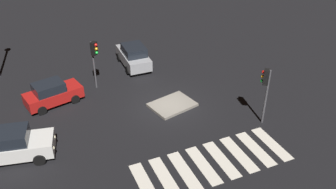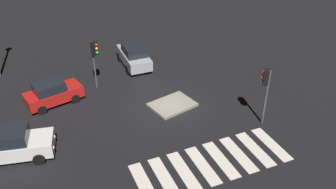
{
  "view_description": "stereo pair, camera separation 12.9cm",
  "coord_description": "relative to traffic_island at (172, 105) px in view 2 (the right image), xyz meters",
  "views": [
    {
      "loc": [
        -8.37,
        -18.97,
        13.73
      ],
      "look_at": [
        0.0,
        0.0,
        1.0
      ],
      "focal_mm": 38.65,
      "sensor_mm": 36.0,
      "label": 1
    },
    {
      "loc": [
        -8.25,
        -19.02,
        13.73
      ],
      "look_at": [
        0.0,
        0.0,
        1.0
      ],
      "focal_mm": 38.65,
      "sensor_mm": 36.0,
      "label": 2
    }
  ],
  "objects": [
    {
      "name": "ground_plane",
      "position": [
        -0.32,
        0.01,
        -0.09
      ],
      "size": [
        80.0,
        80.0,
        0.0
      ],
      "primitive_type": "plane",
      "color": "black"
    },
    {
      "name": "traffic_light_west",
      "position": [
        -4.06,
        4.51,
        2.71
      ],
      "size": [
        0.54,
        0.53,
        3.7
      ],
      "rotation": [
        0.0,
        0.0,
        -0.88
      ],
      "color": "#47474C",
      "rests_on": "ground"
    },
    {
      "name": "crosswalk_near",
      "position": [
        -0.32,
        -6.12,
        -0.08
      ],
      "size": [
        8.75,
        3.2,
        0.02
      ],
      "color": "silver",
      "rests_on": "ground"
    },
    {
      "name": "traffic_island",
      "position": [
        0.0,
        0.0,
        0.0
      ],
      "size": [
        3.33,
        2.79,
        0.18
      ],
      "color": "gray",
      "rests_on": "ground"
    },
    {
      "name": "car_white",
      "position": [
        -10.23,
        -1.27,
        0.81
      ],
      "size": [
        4.44,
        2.62,
        1.83
      ],
      "rotation": [
        0.0,
        0.0,
        -0.21
      ],
      "color": "silver",
      "rests_on": "ground"
    },
    {
      "name": "car_red",
      "position": [
        -7.42,
        3.6,
        0.73
      ],
      "size": [
        4.08,
        2.46,
        1.68
      ],
      "rotation": [
        0.0,
        0.0,
        0.23
      ],
      "color": "red",
      "rests_on": "ground"
    },
    {
      "name": "car_silver",
      "position": [
        -0.4,
        6.84,
        0.83
      ],
      "size": [
        2.12,
        4.34,
        1.86
      ],
      "rotation": [
        0.0,
        0.0,
        1.54
      ],
      "color": "#9EA0A5",
      "rests_on": "ground"
    },
    {
      "name": "traffic_light_east",
      "position": [
        4.39,
        -3.98,
        2.78
      ],
      "size": [
        0.53,
        0.54,
        3.78
      ],
      "rotation": [
        0.0,
        0.0,
        2.44
      ],
      "color": "#47474C",
      "rests_on": "ground"
    }
  ]
}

